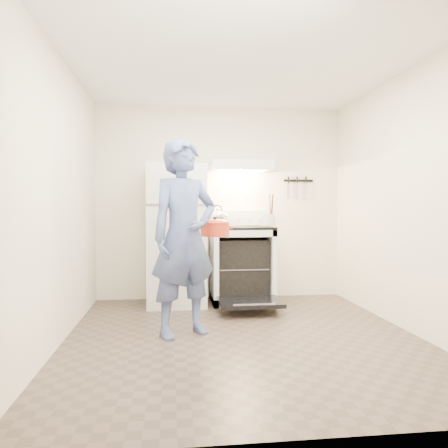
{
  "coord_description": "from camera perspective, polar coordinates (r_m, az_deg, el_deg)",
  "views": [
    {
      "loc": [
        -0.65,
        -3.91,
        1.17
      ],
      "look_at": [
        -0.05,
        1.0,
        1.0
      ],
      "focal_mm": 35.0,
      "sensor_mm": 36.0,
      "label": 1
    }
  ],
  "objects": [
    {
      "name": "pizza_stone",
      "position": [
        5.54,
        2.9,
        -5.46
      ],
      "size": [
        0.32,
        0.32,
        0.02
      ],
      "primitive_type": "cylinder",
      "color": "#906C52",
      "rests_on": "oven_rack"
    },
    {
      "name": "backsplash",
      "position": [
        5.74,
        1.86,
        0.77
      ],
      "size": [
        0.76,
        0.07,
        0.2
      ],
      "primitive_type": "cube",
      "color": "white",
      "rests_on": "cooktop"
    },
    {
      "name": "knife_strip",
      "position": [
        5.95,
        9.69,
        5.61
      ],
      "size": [
        0.4,
        0.02,
        0.03
      ],
      "primitive_type": "cube",
      "color": "black",
      "rests_on": "back_wall"
    },
    {
      "name": "oven_door",
      "position": [
        4.98,
        3.42,
        -10.15
      ],
      "size": [
        0.7,
        0.54,
        0.04
      ],
      "primitive_type": "cube",
      "color": "black",
      "rests_on": "floor"
    },
    {
      "name": "range_hood",
      "position": [
        5.55,
        2.2,
        7.55
      ],
      "size": [
        0.76,
        0.5,
        0.12
      ],
      "primitive_type": "cube",
      "color": "white",
      "rests_on": "back_wall"
    },
    {
      "name": "utensil_jar",
      "position": [
        5.26,
        6.21,
        0.6
      ],
      "size": [
        0.1,
        0.1,
        0.13
      ],
      "primitive_type": "cylinder",
      "rotation": [
        0.0,
        0.0,
        0.07
      ],
      "color": "silver",
      "rests_on": "cooktop"
    },
    {
      "name": "floor",
      "position": [
        4.13,
        2.45,
        -14.5
      ],
      "size": [
        3.6,
        3.6,
        0.0
      ],
      "primitive_type": "plane",
      "color": "#4D3D33",
      "rests_on": "ground"
    },
    {
      "name": "stove_body",
      "position": [
        5.5,
        2.31,
        -5.45
      ],
      "size": [
        0.76,
        0.65,
        0.92
      ],
      "primitive_type": "cube",
      "color": "white",
      "rests_on": "floor"
    },
    {
      "name": "tea_kettle",
      "position": [
        5.63,
        -0.86,
        1.13
      ],
      "size": [
        0.22,
        0.19,
        0.27
      ],
      "primitive_type": null,
      "color": "#BCBCC1",
      "rests_on": "cooktop"
    },
    {
      "name": "cooktop",
      "position": [
        5.46,
        2.31,
        -0.5
      ],
      "size": [
        0.76,
        0.65,
        0.03
      ],
      "primitive_type": "cube",
      "color": "black",
      "rests_on": "stove_body"
    },
    {
      "name": "oven_rack",
      "position": [
        5.5,
        2.31,
        -5.65
      ],
      "size": [
        0.6,
        0.52,
        0.01
      ],
      "primitive_type": "cube",
      "color": "slate",
      "rests_on": "stove_body"
    },
    {
      "name": "back_wall",
      "position": [
        5.74,
        -0.47,
        2.77
      ],
      "size": [
        3.2,
        0.02,
        2.5
      ],
      "primitive_type": "cube",
      "color": "beige",
      "rests_on": "ground"
    },
    {
      "name": "dutch_oven",
      "position": [
        4.4,
        -1.19,
        -0.75
      ],
      "size": [
        0.36,
        0.29,
        0.23
      ],
      "primitive_type": null,
      "color": "red",
      "rests_on": "person"
    },
    {
      "name": "refrigerator",
      "position": [
        5.37,
        -6.21,
        -1.46
      ],
      "size": [
        0.7,
        0.7,
        1.7
      ],
      "primitive_type": "cube",
      "color": "white",
      "rests_on": "floor"
    },
    {
      "name": "person",
      "position": [
        4.06,
        -5.23,
        -1.74
      ],
      "size": [
        0.79,
        0.69,
        1.82
      ],
      "primitive_type": "imported",
      "rotation": [
        0.0,
        0.0,
        0.46
      ],
      "color": "navy",
      "rests_on": "floor"
    }
  ]
}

